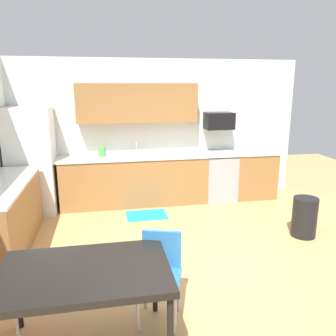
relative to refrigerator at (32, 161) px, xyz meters
The scene contains 18 objects.
ground_plane 3.25m from the refrigerator, 45.52° to the right, with size 12.00×12.00×0.00m, color tan.
wall_back 2.26m from the refrigerator, 11.16° to the left, with size 5.80×0.10×2.70m, color silver.
cabinet_run_back 1.86m from the refrigerator, ahead, with size 2.72×0.60×0.90m, color olive.
cabinet_run_back_right 4.19m from the refrigerator, ahead, with size 0.83×0.60×0.90m, color olive.
cabinet_run_left 1.50m from the refrigerator, 94.83° to the right, with size 0.60×2.00×0.90m, color olive.
countertop_back 2.18m from the refrigerator, ahead, with size 4.80×0.64×0.04m, color silver.
countertop_left 1.43m from the refrigerator, 94.83° to the right, with size 0.64×2.00×0.04m, color silver.
upper_cabinets_back 2.13m from the refrigerator, ahead, with size 2.20×0.34×0.70m, color olive.
refrigerator is the anchor object (origin of this frame).
oven_range 3.49m from the refrigerator, ahead, with size 0.60×0.60×0.91m.
microwave 3.51m from the refrigerator, ahead, with size 0.54×0.36×0.32m, color black.
sink_basin 1.85m from the refrigerator, ahead, with size 0.48×0.40×0.14m, color #A5A8AD.
sink_faucet 1.87m from the refrigerator, ahead, with size 0.02×0.02×0.24m, color #B2B5BA.
dining_table 3.68m from the refrigerator, 73.50° to the right, with size 1.40×0.90×0.76m.
chair_near_table 3.67m from the refrigerator, 61.77° to the right, with size 0.50×0.50×0.85m.
trash_bin 4.57m from the refrigerator, 23.76° to the right, with size 0.36×0.36×0.60m, color black.
floor_mat 2.21m from the refrigerator, 16.51° to the right, with size 0.70×0.50×0.01m, color #198CBF.
kettle 1.21m from the refrigerator, ahead, with size 0.14×0.14×0.20m, color #4CA54C.
Camera 1 is at (-0.93, -3.87, 2.22)m, focal length 36.24 mm.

